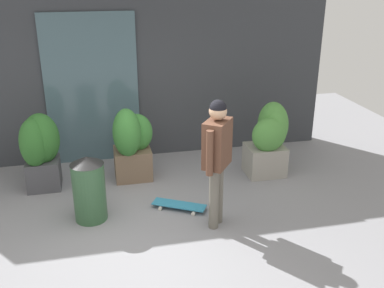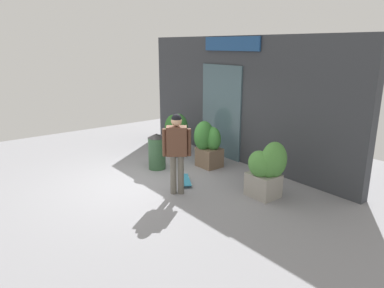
# 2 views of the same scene
# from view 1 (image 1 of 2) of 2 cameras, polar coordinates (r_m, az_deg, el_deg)

# --- Properties ---
(ground_plane) EXTENTS (12.00, 12.00, 0.00)m
(ground_plane) POSITION_cam_1_polar(r_m,az_deg,el_deg) (5.78, -6.09, -12.50)
(ground_plane) COLOR gray
(building_facade) EXTENTS (7.40, 0.31, 3.31)m
(building_facade) POSITION_cam_1_polar(r_m,az_deg,el_deg) (7.89, -9.38, 9.84)
(building_facade) COLOR #383A3F
(building_facade) RESTS_ON ground_plane
(skateboarder) EXTENTS (0.46, 0.50, 1.74)m
(skateboarder) POSITION_cam_1_polar(r_m,az_deg,el_deg) (5.65, 3.21, -0.89)
(skateboarder) COLOR #666056
(skateboarder) RESTS_ON ground_plane
(skateboard) EXTENTS (0.77, 0.56, 0.08)m
(skateboard) POSITION_cam_1_polar(r_m,az_deg,el_deg) (6.45, -1.65, -7.77)
(skateboard) COLOR teal
(skateboard) RESTS_ON ground_plane
(planter_box_left) EXTENTS (0.64, 0.66, 1.22)m
(planter_box_left) POSITION_cam_1_polar(r_m,az_deg,el_deg) (7.16, -7.72, 0.12)
(planter_box_left) COLOR brown
(planter_box_left) RESTS_ON ground_plane
(planter_box_right) EXTENTS (0.58, 0.64, 1.20)m
(planter_box_right) POSITION_cam_1_polar(r_m,az_deg,el_deg) (7.16, -18.85, -0.47)
(planter_box_right) COLOR #47474C
(planter_box_right) RESTS_ON ground_plane
(planter_box_mid) EXTENTS (0.70, 0.72, 1.20)m
(planter_box_mid) POSITION_cam_1_polar(r_m,az_deg,el_deg) (7.41, 9.92, 0.90)
(planter_box_mid) COLOR gray
(planter_box_mid) RESTS_ON ground_plane
(trash_bin) EXTENTS (0.45, 0.45, 0.93)m
(trash_bin) POSITION_cam_1_polar(r_m,az_deg,el_deg) (6.18, -12.98, -5.51)
(trash_bin) COLOR #335938
(trash_bin) RESTS_ON ground_plane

